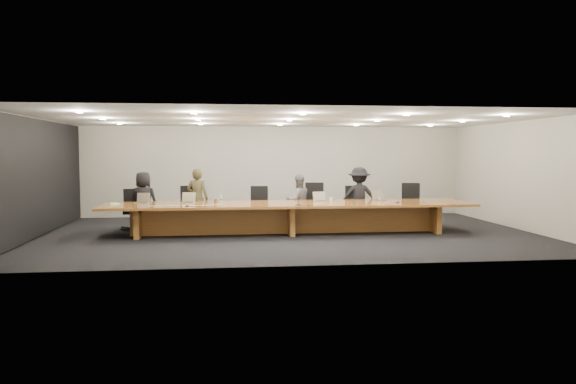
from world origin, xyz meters
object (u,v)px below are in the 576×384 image
at_px(laptop_a, 142,198).
at_px(laptop_e, 381,195).
at_px(chair_far_left, 132,209).
at_px(amber_mug, 216,201).
at_px(mic_right, 398,202).
at_px(mic_center, 298,205).
at_px(person_b, 197,198).
at_px(chair_mid_left, 259,206).
at_px(chair_right, 353,205).
at_px(person_d, 359,197).
at_px(laptop_b, 187,197).
at_px(laptop_d, 321,197).
at_px(water_bottle, 221,199).
at_px(chair_far_right, 412,204).
at_px(chair_mid_right, 314,204).
at_px(conference_table, 289,212).
at_px(mic_left, 187,206).
at_px(chair_left, 190,207).
at_px(person_c, 298,201).
at_px(paper_cup_far, 379,199).
at_px(person_a, 143,201).
at_px(av_box, 143,206).

height_order(laptop_a, laptop_e, laptop_e).
xyz_separation_m(chair_far_left, amber_mug, (2.16, -1.01, 0.27)).
bearing_deg(mic_right, laptop_e, 112.09).
height_order(amber_mug, mic_center, amber_mug).
bearing_deg(person_b, chair_mid_left, -158.78).
distance_m(chair_right, amber_mug, 3.89).
bearing_deg(person_d, mic_right, 123.15).
bearing_deg(laptop_b, mic_center, -2.27).
distance_m(laptop_d, water_bottle, 2.52).
height_order(laptop_a, laptop_d, laptop_d).
distance_m(chair_far_right, laptop_a, 7.17).
height_order(chair_mid_right, person_d, person_d).
distance_m(conference_table, mic_right, 2.68).
xyz_separation_m(laptop_a, laptop_e, (6.01, -0.08, 0.01)).
bearing_deg(mic_left, laptop_e, 10.37).
bearing_deg(laptop_d, water_bottle, 171.75).
height_order(person_d, mic_center, person_d).
height_order(chair_left, mic_center, chair_left).
height_order(chair_far_left, person_d, person_d).
bearing_deg(water_bottle, person_c, 29.02).
relative_size(conference_table, water_bottle, 43.21).
height_order(chair_far_right, person_c, person_c).
height_order(laptop_b, water_bottle, laptop_b).
bearing_deg(person_c, mic_right, 132.51).
xyz_separation_m(conference_table, chair_left, (-2.49, 1.19, 0.05)).
bearing_deg(mic_left, amber_mug, 49.42).
distance_m(chair_mid_left, paper_cup_far, 3.19).
bearing_deg(laptop_b, laptop_a, -167.93).
bearing_deg(chair_far_right, amber_mug, -159.59).
bearing_deg(chair_left, chair_right, -1.92).
xyz_separation_m(chair_mid_left, chair_far_right, (4.20, -0.11, 0.03)).
xyz_separation_m(chair_right, laptop_d, (-1.07, -1.07, 0.33)).
relative_size(conference_table, person_b, 5.69).
bearing_deg(mic_center, person_a, 155.17).
height_order(conference_table, person_d, person_d).
height_order(chair_mid_left, av_box, chair_mid_left).
distance_m(person_a, mic_right, 6.47).
bearing_deg(person_d, chair_far_right, -169.94).
bearing_deg(person_c, av_box, 8.74).
bearing_deg(conference_table, chair_right, 35.19).
distance_m(person_d, laptop_b, 4.63).
bearing_deg(laptop_d, mic_right, -31.01).
bearing_deg(laptop_a, chair_mid_left, 30.24).
bearing_deg(amber_mug, chair_left, 125.05).
bearing_deg(chair_far_left, chair_mid_right, -5.97).
bearing_deg(laptop_d, paper_cup_far, -10.55).
distance_m(person_b, paper_cup_far, 4.72).
bearing_deg(laptop_d, av_box, 176.70).
bearing_deg(paper_cup_far, mic_center, -156.14).
height_order(conference_table, chair_left, chair_left).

